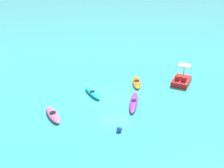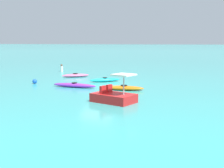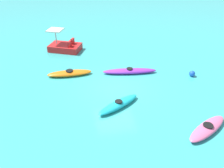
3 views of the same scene
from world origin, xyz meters
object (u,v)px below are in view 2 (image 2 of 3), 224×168
(kayak_cyan, at_px, (105,80))
(kayak_orange, at_px, (124,88))
(kayak_purple, at_px, (74,85))
(kayak_pink, at_px, (75,75))
(buoy_blue, at_px, (35,81))
(pedal_boat_red, at_px, (114,96))
(person_near_shore, at_px, (62,68))

(kayak_cyan, height_order, kayak_orange, same)
(kayak_purple, xyz_separation_m, kayak_orange, (-0.38, -3.93, 0.00))
(kayak_pink, height_order, buoy_blue, buoy_blue)
(kayak_cyan, height_order, pedal_boat_red, pedal_boat_red)
(kayak_purple, height_order, kayak_orange, same)
(pedal_boat_red, bearing_deg, kayak_orange, 3.65)
(pedal_boat_red, relative_size, buoy_blue, 7.29)
(pedal_boat_red, bearing_deg, kayak_cyan, 18.55)
(kayak_cyan, bearing_deg, kayak_pink, 55.26)
(kayak_pink, height_order, kayak_orange, same)
(kayak_orange, relative_size, buoy_blue, 7.48)
(kayak_cyan, xyz_separation_m, pedal_boat_red, (-8.23, -2.76, 0.17))
(kayak_cyan, xyz_separation_m, buoy_blue, (-2.49, 5.35, 0.03))
(buoy_blue, bearing_deg, kayak_cyan, -65.02)
(pedal_boat_red, distance_m, buoy_blue, 9.94)
(kayak_cyan, height_order, person_near_shore, person_near_shore)
(kayak_cyan, bearing_deg, person_near_shore, 45.58)
(kayak_orange, xyz_separation_m, person_near_shore, (10.80, 9.48, 0.22))
(kayak_purple, bearing_deg, buoy_blue, 74.55)
(buoy_blue, distance_m, person_near_shore, 9.49)
(kayak_cyan, relative_size, kayak_orange, 0.91)
(kayak_cyan, bearing_deg, kayak_orange, -147.80)
(person_near_shore, bearing_deg, kayak_purple, -151.96)
(kayak_pink, bearing_deg, kayak_purple, -159.87)
(kayak_cyan, xyz_separation_m, kayak_purple, (-3.57, 1.44, -0.00))
(kayak_purple, bearing_deg, kayak_orange, -95.47)
(kayak_cyan, height_order, kayak_purple, same)
(kayak_pink, relative_size, person_near_shore, 3.01)
(pedal_boat_red, relative_size, person_near_shore, 3.18)
(person_near_shore, bearing_deg, kayak_orange, -138.73)
(kayak_purple, relative_size, pedal_boat_red, 1.29)
(kayak_purple, distance_m, buoy_blue, 4.06)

